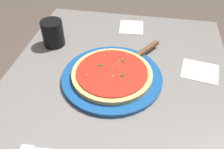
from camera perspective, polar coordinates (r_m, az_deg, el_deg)
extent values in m
cube|color=black|center=(1.47, -9.29, 0.23)|extent=(0.06, 0.06, 0.71)
cube|color=black|center=(1.43, 17.13, -2.94)|extent=(0.06, 0.06, 0.71)
cube|color=gray|center=(0.87, 1.33, -1.29)|extent=(0.94, 0.81, 0.03)
cylinder|color=#195199|center=(0.85, 0.00, -0.62)|extent=(0.35, 0.35, 0.02)
cylinder|color=#DBB26B|center=(0.84, 0.00, 0.17)|extent=(0.28, 0.28, 0.02)
cylinder|color=red|center=(0.83, 0.00, 0.69)|extent=(0.25, 0.25, 0.00)
sphere|color=#EFEACC|center=(0.79, 3.82, -1.96)|extent=(0.00, 0.00, 0.00)
sphere|color=#EFEACC|center=(0.91, -0.67, 5.29)|extent=(0.00, 0.00, 0.00)
sphere|color=#EFEACC|center=(0.81, 0.19, -0.35)|extent=(0.00, 0.00, 0.00)
sphere|color=#EFEACC|center=(0.89, -1.85, 4.43)|extent=(0.00, 0.00, 0.00)
sphere|color=#EFEACC|center=(0.85, 0.16, 2.09)|extent=(0.00, 0.00, 0.00)
sphere|color=#EFEACC|center=(0.82, -2.01, 0.25)|extent=(0.00, 0.00, 0.00)
sphere|color=#EFEACC|center=(0.86, 1.09, 2.73)|extent=(0.00, 0.00, 0.00)
sphere|color=#EFEACC|center=(0.82, -5.92, -0.12)|extent=(0.00, 0.00, 0.00)
sphere|color=#EFEACC|center=(0.84, 1.25, 1.86)|extent=(0.00, 0.00, 0.00)
sphere|color=#EFEACC|center=(0.90, 3.70, 4.86)|extent=(0.00, 0.00, 0.00)
sphere|color=#EFEACC|center=(0.87, 1.77, 3.10)|extent=(0.01, 0.01, 0.01)
sphere|color=#EFEACC|center=(0.83, 6.51, 0.97)|extent=(0.00, 0.00, 0.00)
cube|color=#23561E|center=(0.85, -2.70, 2.20)|extent=(0.01, 0.01, 0.00)
cube|color=#23561E|center=(0.81, 2.42, -0.24)|extent=(0.01, 0.01, 0.00)
cube|color=#23561E|center=(0.87, 2.60, 3.31)|extent=(0.01, 0.01, 0.00)
cube|color=silver|center=(0.90, 4.25, 2.86)|extent=(0.11, 0.11, 0.00)
cube|color=brown|center=(0.97, 8.48, 6.08)|extent=(0.12, 0.09, 0.01)
cylinder|color=black|center=(1.02, -13.87, 9.50)|extent=(0.09, 0.09, 0.11)
cube|color=white|center=(1.14, 4.64, 11.16)|extent=(0.13, 0.12, 0.00)
cube|color=white|center=(0.94, 20.14, 0.76)|extent=(0.13, 0.15, 0.00)
cube|color=silver|center=(0.71, -19.56, -16.35)|extent=(0.03, 0.04, 0.00)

